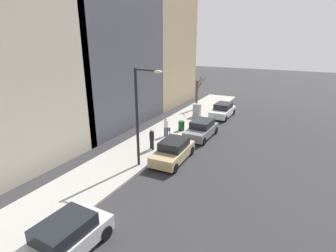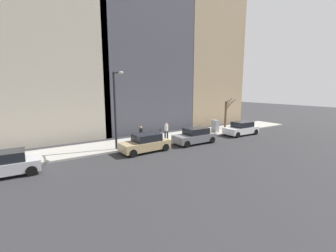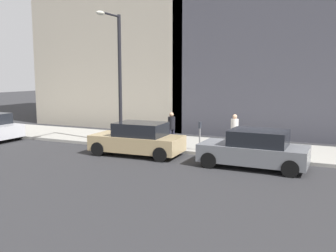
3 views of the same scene
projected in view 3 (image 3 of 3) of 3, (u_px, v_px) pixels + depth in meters
The scene contains 10 objects.
ground_plane at pixel (253, 160), 16.17m from camera, with size 120.00×120.00×0.00m, color #2B2B2D.
sidewalk at pixel (262, 150), 17.96m from camera, with size 4.00×36.00×0.15m, color #9E9B93.
parked_car_grey at pixel (254, 150), 14.84m from camera, with size 1.98×4.23×1.52m.
parked_car_tan at pixel (138, 139), 17.16m from camera, with size 2.06×4.27×1.52m.
parking_meter at pixel (200, 133), 17.53m from camera, with size 0.14×0.10×1.35m.
streetlamp at pixel (117, 68), 18.76m from camera, with size 1.97×0.32×6.50m.
trash_bin at pixel (274, 145), 16.61m from camera, with size 0.56×0.56×0.90m, color #14381E.
pedestrian_near_meter at pixel (234, 129), 17.88m from camera, with size 0.36×0.38×1.66m.
pedestrian_midblock at pixel (171, 127), 18.79m from camera, with size 0.39×0.36×1.66m.
office_tower_right at pixel (142, 2), 29.95m from camera, with size 11.88×11.88×18.81m, color #BCB29E.
Camera 3 is at (-15.92, -3.21, 3.70)m, focal length 40.00 mm.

